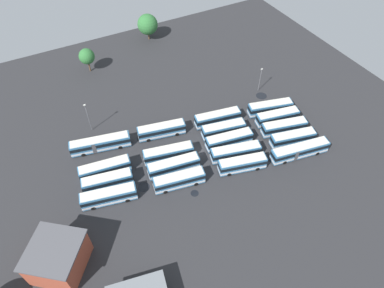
# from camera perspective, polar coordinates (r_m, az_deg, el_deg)

# --- Properties ---
(ground_plane) EXTENTS (122.76, 122.76, 0.00)m
(ground_plane) POSITION_cam_1_polar(r_m,az_deg,el_deg) (81.00, 1.21, -1.32)
(ground_plane) COLOR #28282B
(bus_row0_slot0) EXTENTS (11.84, 5.01, 3.42)m
(bus_row0_slot0) POSITION_cam_1_polar(r_m,az_deg,el_deg) (73.23, -13.83, -8.52)
(bus_row0_slot0) COLOR teal
(bus_row0_slot0) RESTS_ON ground_plane
(bus_row0_slot1) EXTENTS (11.09, 4.61, 3.42)m
(bus_row0_slot1) POSITION_cam_1_polar(r_m,az_deg,el_deg) (75.58, -14.03, -6.09)
(bus_row0_slot1) COLOR teal
(bus_row0_slot1) RESTS_ON ground_plane
(bus_row0_slot2) EXTENTS (11.61, 4.15, 3.42)m
(bus_row0_slot2) POSITION_cam_1_polar(r_m,az_deg,el_deg) (77.88, -14.43, -4.02)
(bus_row0_slot2) COLOR teal
(bus_row0_slot2) RESTS_ON ground_plane
(bus_row0_slot4) EXTENTS (14.31, 5.53, 3.42)m
(bus_row0_slot4) POSITION_cam_1_polar(r_m,az_deg,el_deg) (83.17, -15.20, 0.03)
(bus_row0_slot4) COLOR teal
(bus_row0_slot4) RESTS_ON ground_plane
(bus_row1_slot0) EXTENTS (11.51, 4.61, 3.42)m
(bus_row1_slot0) POSITION_cam_1_polar(r_m,az_deg,el_deg) (73.57, -2.18, -6.09)
(bus_row1_slot0) COLOR teal
(bus_row1_slot0) RESTS_ON ground_plane
(bus_row1_slot1) EXTENTS (12.02, 4.35, 3.42)m
(bus_row1_slot1) POSITION_cam_1_polar(r_m,az_deg,el_deg) (76.04, -3.12, -3.68)
(bus_row1_slot1) COLOR teal
(bus_row1_slot1) RESTS_ON ground_plane
(bus_row1_slot2) EXTENTS (11.90, 5.04, 3.42)m
(bus_row1_slot2) POSITION_cam_1_polar(r_m,az_deg,el_deg) (78.49, -4.01, -1.56)
(bus_row1_slot2) COLOR teal
(bus_row1_slot2) RESTS_ON ground_plane
(bus_row1_slot4) EXTENTS (12.02, 4.96, 3.42)m
(bus_row1_slot4) POSITION_cam_1_polar(r_m,az_deg,el_deg) (83.73, -5.16, 2.34)
(bus_row1_slot4) COLOR teal
(bus_row1_slot4) RESTS_ON ground_plane
(bus_row2_slot0) EXTENTS (11.22, 5.25, 3.42)m
(bus_row2_slot0) POSITION_cam_1_polar(r_m,az_deg,el_deg) (77.08, 8.46, -3.35)
(bus_row2_slot0) COLOR teal
(bus_row2_slot0) RESTS_ON ground_plane
(bus_row2_slot1) EXTENTS (11.97, 5.41, 3.42)m
(bus_row2_slot1) POSITION_cam_1_polar(r_m,az_deg,el_deg) (79.17, 7.36, -1.36)
(bus_row2_slot1) COLOR teal
(bus_row2_slot1) RESTS_ON ground_plane
(bus_row2_slot2) EXTENTS (11.66, 4.44, 3.42)m
(bus_row2_slot2) POSITION_cam_1_polar(r_m,az_deg,el_deg) (81.63, 6.26, 0.72)
(bus_row2_slot2) COLOR teal
(bus_row2_slot2) RESTS_ON ground_plane
(bus_row2_slot3) EXTENTS (11.14, 4.71, 3.42)m
(bus_row2_slot3) POSITION_cam_1_polar(r_m,az_deg,el_deg) (83.97, 5.31, 2.49)
(bus_row2_slot3) COLOR teal
(bus_row2_slot3) RESTS_ON ground_plane
(bus_row2_slot4) EXTENTS (12.05, 4.67, 3.42)m
(bus_row2_slot4) POSITION_cam_1_polar(r_m,az_deg,el_deg) (86.78, 4.32, 4.41)
(bus_row2_slot4) COLOR teal
(bus_row2_slot4) RESTS_ON ground_plane
(bus_row3_slot0) EXTENTS (14.32, 4.96, 3.42)m
(bus_row3_slot0) POSITION_cam_1_polar(r_m,az_deg,el_deg) (82.71, 17.67, -1.08)
(bus_row3_slot0) COLOR teal
(bus_row3_slot0) RESTS_ON ground_plane
(bus_row3_slot1) EXTENTS (11.20, 5.03, 3.42)m
(bus_row3_slot1) POSITION_cam_1_polar(r_m,az_deg,el_deg) (85.05, 16.60, 0.95)
(bus_row3_slot1) COLOR teal
(bus_row3_slot1) RESTS_ON ground_plane
(bus_row3_slot2) EXTENTS (11.55, 5.28, 3.42)m
(bus_row3_slot2) POSITION_cam_1_polar(r_m,az_deg,el_deg) (87.21, 15.23, 2.77)
(bus_row3_slot2) COLOR teal
(bus_row3_slot2) RESTS_ON ground_plane
(bus_row3_slot3) EXTENTS (11.38, 4.73, 3.42)m
(bus_row3_slot3) POSITION_cam_1_polar(r_m,az_deg,el_deg) (89.51, 14.16, 4.45)
(bus_row3_slot3) COLOR teal
(bus_row3_slot3) RESTS_ON ground_plane
(bus_row3_slot4) EXTENTS (11.92, 5.51, 3.42)m
(bus_row3_slot4) POSITION_cam_1_polar(r_m,az_deg,el_deg) (91.76, 13.00, 5.98)
(bus_row3_slot4) COLOR teal
(bus_row3_slot4) RESTS_ON ground_plane
(depot_building) EXTENTS (12.80, 12.85, 6.73)m
(depot_building) POSITION_cam_1_polar(r_m,az_deg,el_deg) (67.39, -21.67, -17.36)
(depot_building) COLOR #99422D
(depot_building) RESTS_ON ground_plane
(lamp_post_mid_lot) EXTENTS (0.56, 0.28, 8.43)m
(lamp_post_mid_lot) POSITION_cam_1_polar(r_m,az_deg,el_deg) (86.58, -17.13, 4.44)
(lamp_post_mid_lot) COLOR slate
(lamp_post_mid_lot) RESTS_ON ground_plane
(lamp_post_far_corner) EXTENTS (0.56, 0.28, 7.40)m
(lamp_post_far_corner) POSITION_cam_1_polar(r_m,az_deg,el_deg) (97.14, 11.40, 10.72)
(lamp_post_far_corner) COLOR slate
(lamp_post_far_corner) RESTS_ON ground_plane
(tree_northeast) EXTENTS (6.69, 6.69, 8.72)m
(tree_northeast) POSITION_cam_1_polar(r_m,az_deg,el_deg) (118.95, -7.49, 19.34)
(tree_northeast) COLOR brown
(tree_northeast) RESTS_ON ground_plane
(tree_east_edge) EXTENTS (4.62, 4.62, 7.42)m
(tree_east_edge) POSITION_cam_1_polar(r_m,az_deg,el_deg) (107.05, -17.31, 13.91)
(tree_east_edge) COLOR brown
(tree_east_edge) RESTS_ON ground_plane
(puddle_front_lane) EXTENTS (3.06, 3.06, 0.01)m
(puddle_front_lane) POSITION_cam_1_polar(r_m,az_deg,el_deg) (97.91, 11.61, 7.95)
(puddle_front_lane) COLOR black
(puddle_front_lane) RESTS_ON ground_plane
(puddle_between_rows) EXTENTS (2.65, 2.65, 0.01)m
(puddle_between_rows) POSITION_cam_1_polar(r_m,az_deg,el_deg) (75.40, -8.12, -7.20)
(puddle_between_rows) COLOR black
(puddle_between_rows) RESTS_ON ground_plane
(puddle_near_shelter) EXTENTS (1.77, 1.77, 0.01)m
(puddle_near_shelter) POSITION_cam_1_polar(r_m,az_deg,el_deg) (73.74, 0.45, -8.30)
(puddle_near_shelter) COLOR black
(puddle_near_shelter) RESTS_ON ground_plane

